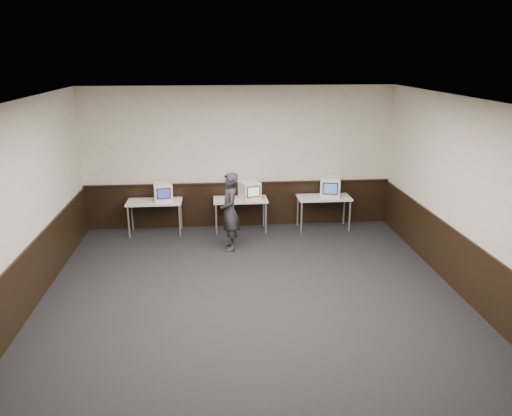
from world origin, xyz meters
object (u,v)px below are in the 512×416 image
Objects in this scene: person at (230,212)px; desk_center at (240,202)px; desk_right at (324,200)px; emac_center at (250,190)px; emac_right at (330,187)px; emac_left at (163,192)px; desk_left at (155,204)px.

desk_center is at bearing 160.07° from person.
desk_right is 2.27× the size of emac_center.
desk_right is at bearing 110.91° from person.
desk_right is 2.44m from person.
emac_center is 1.83m from emac_right.
desk_center is 2.53× the size of emac_left.
desk_left is 1.00× the size of desk_center.
emac_right is at bearing -16.91° from emac_center.
emac_left is (-1.70, 0.00, 0.27)m from desk_center.
person reaches higher than desk_left.
emac_center is at bearing -0.83° from desk_left.
emac_right reaches higher than desk_center.
emac_left is 0.29× the size of person.
emac_center is at bearing -166.27° from emac_right.
emac_left reaches higher than desk_left.
desk_left is 1.90m from desk_center.
emac_center is at bearing 149.74° from person.
desk_left is at bearing 180.00° from desk_right.
emac_left is at bearing -133.30° from person.
emac_right is at bearing 0.26° from desk_left.
emac_right is 0.34× the size of person.
person reaches higher than desk_center.
emac_left is 1.91m from emac_center.
desk_right is 0.75× the size of person.
emac_right is at bearing 109.92° from person.
desk_left and desk_right have the same top height.
emac_center is 0.96× the size of emac_right.
person reaches higher than emac_center.
person reaches higher than desk_right.
desk_center is 1.00× the size of desk_right.
desk_right is at bearing -160.19° from emac_right.
emac_right is 2.57m from person.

